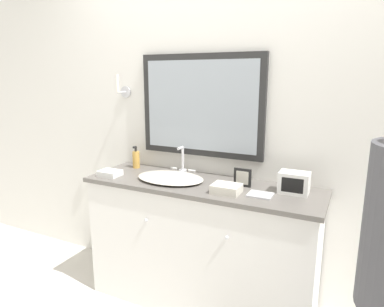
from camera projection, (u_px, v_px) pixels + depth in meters
name	position (u px, v px, depth m)	size (l,w,h in m)	color
wall_back	(217.00, 124.00, 2.48)	(8.00, 0.18, 2.55)	white
vanity_counter	(200.00, 245.00, 2.41)	(1.62, 0.52, 0.91)	white
sink_basin	(171.00, 177.00, 2.38)	(0.48, 0.38, 0.21)	silver
soap_bottle	(136.00, 159.00, 2.69)	(0.06, 0.06, 0.18)	gold
appliance_box	(294.00, 183.00, 2.10)	(0.18, 0.13, 0.13)	white
picture_frame	(242.00, 178.00, 2.23)	(0.12, 0.01, 0.12)	black
hand_towel_near_sink	(226.00, 189.00, 2.11)	(0.17, 0.14, 0.05)	silver
hand_towel_far_corner	(110.00, 173.00, 2.48)	(0.15, 0.12, 0.04)	white
metal_tray	(260.00, 195.00, 2.07)	(0.15, 0.13, 0.01)	silver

